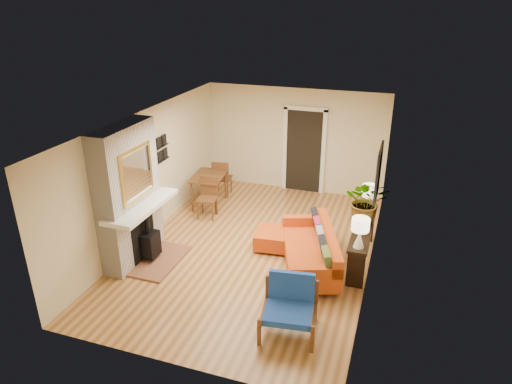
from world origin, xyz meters
TOP-DOWN VIEW (x-y plane):
  - room_shell at (0.60, 2.63)m, footprint 6.50×6.50m
  - fireplace at (-2.00, -1.00)m, footprint 1.09×1.68m
  - sofa at (1.26, -0.24)m, footprint 1.47×2.19m
  - ottoman at (0.38, 0.20)m, footprint 0.78×0.78m
  - blue_chair at (1.27, -2.02)m, footprint 0.90×0.89m
  - dining_table at (-1.58, 1.64)m, footprint 0.87×1.76m
  - console_table at (2.07, 0.20)m, footprint 0.34×1.85m
  - lamp_near at (2.07, -0.53)m, footprint 0.30×0.30m
  - lamp_far at (2.07, 0.96)m, footprint 0.30×0.30m
  - houseplant at (2.06, 0.44)m, footprint 0.87×0.79m

SIDE VIEW (x-z plane):
  - ottoman at x=0.38m, z-range 0.03..0.39m
  - sofa at x=1.26m, z-range -0.05..0.75m
  - blue_chair at x=1.27m, z-range 0.03..0.88m
  - console_table at x=2.07m, z-range 0.21..0.94m
  - dining_table at x=-1.58m, z-range 0.14..1.07m
  - lamp_near at x=2.07m, z-range 0.79..1.33m
  - lamp_far at x=2.07m, z-range 0.79..1.33m
  - houseplant at x=2.06m, z-range 0.73..1.59m
  - room_shell at x=0.60m, z-range -2.01..4.49m
  - fireplace at x=-2.00m, z-range -0.06..2.54m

